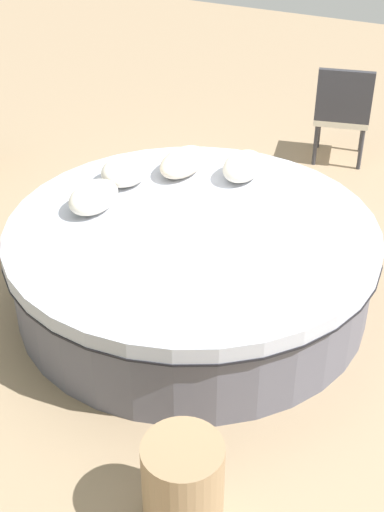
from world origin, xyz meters
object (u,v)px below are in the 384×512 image
(throw_pillow_3, at_px, (94,197))
(patio_chair, at_px, (343,109))
(round_bed, at_px, (192,262))
(side_table, at_px, (183,483))
(throw_pillow_1, at_px, (183,162))
(throw_pillow_2, at_px, (125,171))
(throw_pillow_0, at_px, (243,166))

(throw_pillow_3, distance_m, patio_chair, 3.00)
(round_bed, xyz_separation_m, side_table, (-1.66, -0.81, -0.07))
(throw_pillow_1, bearing_deg, patio_chair, -18.45)
(throw_pillow_1, bearing_deg, throw_pillow_3, 160.54)
(throw_pillow_2, distance_m, throw_pillow_3, 0.45)
(throw_pillow_2, relative_size, patio_chair, 0.42)
(throw_pillow_3, bearing_deg, patio_chair, -18.74)
(patio_chair, bearing_deg, side_table, -96.47)
(throw_pillow_0, bearing_deg, throw_pillow_2, 122.14)
(throw_pillow_2, bearing_deg, throw_pillow_1, -40.56)
(throw_pillow_3, distance_m, side_table, 2.21)
(round_bed, distance_m, throw_pillow_0, 0.91)
(round_bed, distance_m, throw_pillow_3, 0.83)
(side_table, bearing_deg, round_bed, 25.91)
(side_table, bearing_deg, throw_pillow_1, 27.81)
(throw_pillow_2, height_order, side_table, throw_pillow_2)
(throw_pillow_0, distance_m, side_table, 2.63)
(throw_pillow_2, relative_size, side_table, 0.81)
(throw_pillow_1, distance_m, side_table, 2.69)
(throw_pillow_2, distance_m, patio_chair, 2.58)
(throw_pillow_2, bearing_deg, patio_chair, -22.38)
(round_bed, distance_m, patio_chair, 2.73)
(round_bed, height_order, side_table, round_bed)
(throw_pillow_0, relative_size, patio_chair, 0.44)
(throw_pillow_0, bearing_deg, round_bed, 178.43)
(throw_pillow_2, height_order, throw_pillow_3, throw_pillow_2)
(throw_pillow_1, xyz_separation_m, side_table, (-2.35, -1.24, -0.46))
(throw_pillow_3, height_order, patio_chair, patio_chair)
(throw_pillow_3, bearing_deg, side_table, -135.28)
(throw_pillow_1, relative_size, throw_pillow_3, 1.19)
(throw_pillow_0, xyz_separation_m, side_table, (-2.47, -0.78, -0.47))
(round_bed, xyz_separation_m, throw_pillow_2, (0.33, 0.74, 0.41))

